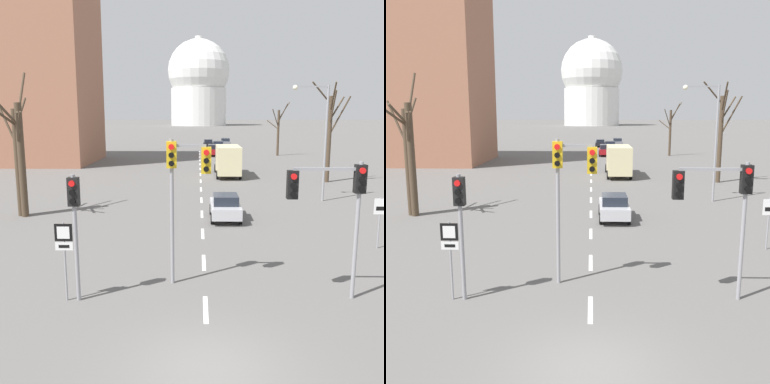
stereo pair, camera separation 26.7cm
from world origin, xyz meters
TOP-DOWN VIEW (x-y plane):
  - ground_plane at (0.00, 0.00)m, footprint 800.00×800.00m
  - lane_stripe_0 at (0.00, 3.40)m, footprint 0.16×2.00m
  - lane_stripe_1 at (0.00, 7.90)m, footprint 0.16×2.00m
  - lane_stripe_2 at (0.00, 12.40)m, footprint 0.16×2.00m
  - lane_stripe_3 at (0.00, 16.90)m, footprint 0.16×2.00m
  - lane_stripe_4 at (0.00, 21.40)m, footprint 0.16×2.00m
  - lane_stripe_5 at (0.00, 25.90)m, footprint 0.16×2.00m
  - lane_stripe_6 at (0.00, 30.40)m, footprint 0.16×2.00m
  - lane_stripe_7 at (0.00, 34.90)m, footprint 0.16×2.00m
  - lane_stripe_8 at (0.00, 39.40)m, footprint 0.16×2.00m
  - lane_stripe_9 at (0.00, 43.90)m, footprint 0.16×2.00m
  - lane_stripe_10 at (0.00, 48.40)m, footprint 0.16×2.00m
  - lane_stripe_11 at (0.00, 52.90)m, footprint 0.16×2.00m
  - lane_stripe_12 at (0.00, 57.40)m, footprint 0.16×2.00m
  - lane_stripe_13 at (0.00, 61.90)m, footprint 0.16×2.00m
  - traffic_signal_near_left at (-4.39, 4.06)m, footprint 0.36×0.34m
  - traffic_signal_centre_tall at (-0.80, 5.63)m, footprint 1.61×0.34m
  - traffic_signal_near_right at (4.35, 4.35)m, footprint 2.60×0.34m
  - route_sign_post at (-4.79, 4.03)m, footprint 0.60×0.08m
  - speed_limit_sign at (8.34, 9.99)m, footprint 0.60×0.08m
  - street_lamp_right at (8.45, 21.24)m, footprint 2.60×0.36m
  - sedan_near_left at (1.68, 72.03)m, footprint 1.84×4.06m
  - sedan_near_right at (2.05, 54.89)m, footprint 1.84×4.60m
  - sedan_mid_centre at (3.24, 64.76)m, footprint 1.96×4.44m
  - sedan_far_left at (1.40, 15.59)m, footprint 1.82×3.83m
  - sedan_far_right at (5.04, 73.90)m, footprint 1.94×4.52m
  - delivery_truck at (2.76, 33.80)m, footprint 2.44×7.20m
  - bare_tree_left_near at (-11.11, 16.12)m, footprint 1.50×3.44m
  - bare_tree_right_near at (11.85, 29.97)m, footprint 3.60×2.58m
  - bare_tree_left_far at (-11.40, 16.36)m, footprint 2.50×3.57m
  - bare_tree_right_far at (11.83, 55.22)m, footprint 3.40×3.57m
  - capitol_dome at (0.00, 213.31)m, footprint 31.13×31.13m
  - apartment_block_left at (-22.88, 46.18)m, footprint 18.00×14.00m

SIDE VIEW (x-z plane):
  - ground_plane at x=0.00m, z-range 0.00..0.00m
  - lane_stripe_0 at x=0.00m, z-range 0.00..0.01m
  - lane_stripe_1 at x=0.00m, z-range 0.00..0.01m
  - lane_stripe_2 at x=0.00m, z-range 0.00..0.01m
  - lane_stripe_3 at x=0.00m, z-range 0.00..0.01m
  - lane_stripe_4 at x=0.00m, z-range 0.00..0.01m
  - lane_stripe_5 at x=0.00m, z-range 0.00..0.01m
  - lane_stripe_6 at x=0.00m, z-range 0.00..0.01m
  - lane_stripe_7 at x=0.00m, z-range 0.00..0.01m
  - lane_stripe_8 at x=0.00m, z-range 0.00..0.01m
  - lane_stripe_9 at x=0.00m, z-range 0.00..0.01m
  - lane_stripe_10 at x=0.00m, z-range 0.00..0.01m
  - lane_stripe_11 at x=0.00m, z-range 0.00..0.01m
  - lane_stripe_12 at x=0.00m, z-range 0.00..0.01m
  - lane_stripe_13 at x=0.00m, z-range 0.00..0.01m
  - sedan_near_left at x=1.68m, z-range 0.03..1.48m
  - sedan_mid_centre at x=3.24m, z-range 0.00..1.59m
  - sedan_far_left at x=1.40m, z-range 0.02..1.57m
  - sedan_far_right at x=5.04m, z-range 0.03..1.60m
  - sedan_near_right at x=2.05m, z-range 0.01..1.72m
  - speed_limit_sign at x=8.34m, z-range 0.44..2.93m
  - delivery_truck at x=2.76m, z-range 0.13..3.27m
  - route_sign_post at x=-4.79m, z-range 0.52..3.30m
  - traffic_signal_near_left at x=-4.39m, z-range 0.89..5.29m
  - traffic_signal_near_right at x=4.35m, z-range 1.25..6.06m
  - bare_tree_left_far at x=-11.40m, z-range 0.04..7.40m
  - bare_tree_right_far at x=11.83m, z-range -0.14..7.87m
  - bare_tree_left_near at x=-11.11m, z-range -0.55..8.31m
  - traffic_signal_centre_tall at x=-0.80m, z-range 1.40..6.89m
  - bare_tree_right_near at x=11.85m, z-range -0.02..9.14m
  - street_lamp_right at x=8.45m, z-range 0.99..9.31m
  - apartment_block_left at x=-22.88m, z-range 0.00..22.00m
  - capitol_dome at x=0.00m, z-range -0.57..43.41m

